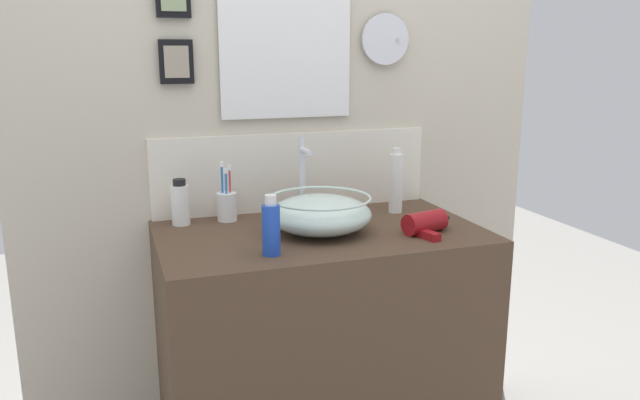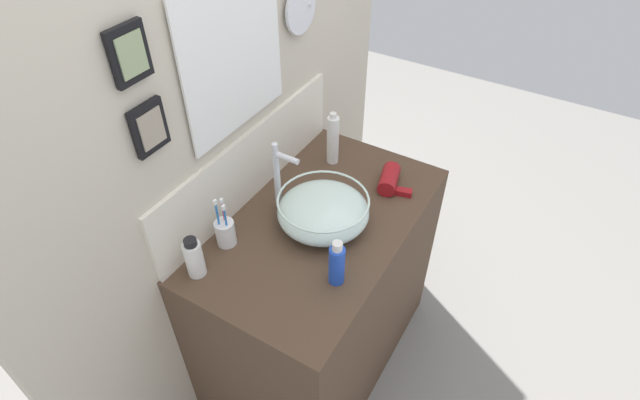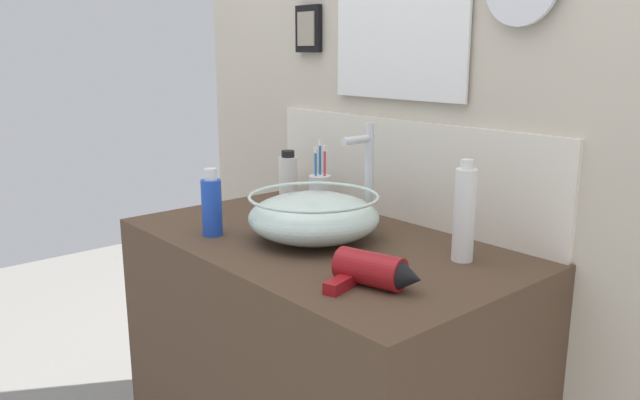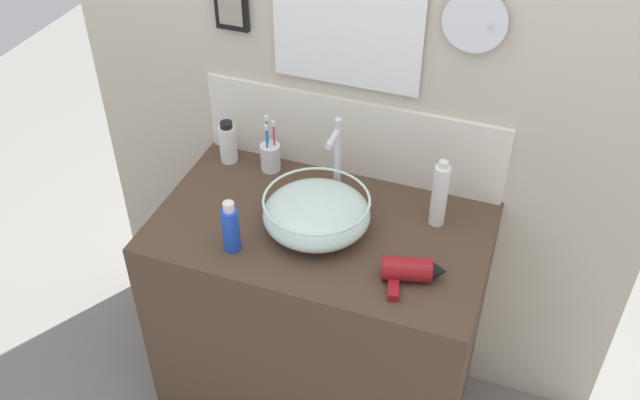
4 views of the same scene
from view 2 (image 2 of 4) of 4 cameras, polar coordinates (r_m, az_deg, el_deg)
The scene contains 10 objects.
ground_plane at distance 2.48m, azimuth 0.03°, elevation -16.98°, with size 6.00×6.00×0.00m, color gray.
vanity_counter at distance 2.11m, azimuth 0.03°, elevation -10.86°, with size 1.02×0.60×0.87m, color #4C3828.
back_panel at distance 1.69m, azimuth -9.78°, elevation 12.00°, with size 1.90×0.10×2.59m.
glass_bowl_sink at distance 1.73m, azimuth 0.37°, elevation -1.25°, with size 0.32×0.32×0.12m.
faucet at distance 1.75m, azimuth -4.72°, elevation 3.09°, with size 0.02×0.10×0.28m.
hair_drier at distance 1.93m, azimuth 8.07°, elevation 2.56°, with size 0.19×0.16×0.07m.
toothbrush_cup at distance 1.70m, azimuth -10.77°, elevation -3.62°, with size 0.07×0.07×0.20m.
soap_dispenser at distance 1.54m, azimuth 1.93°, elevation -7.32°, with size 0.05×0.05×0.17m.
spray_bottle at distance 1.99m, azimuth 1.48°, elevation 6.93°, with size 0.05×0.05×0.23m.
lotion_bottle at distance 1.62m, azimuth -14.19°, elevation -6.42°, with size 0.06×0.06×0.15m.
Camera 2 is at (-1.10, -0.65, 2.12)m, focal length 28.00 mm.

